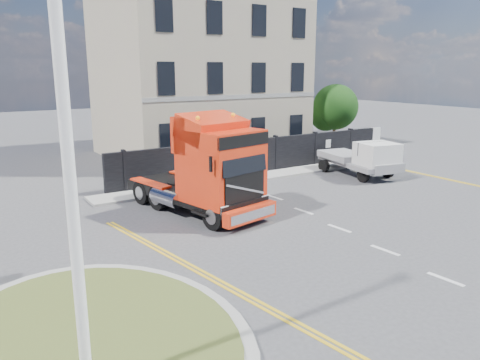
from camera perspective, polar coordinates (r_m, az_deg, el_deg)
ground at (r=16.42m, az=3.60°, el=-7.37°), size 120.00×120.00×0.00m
traffic_island at (r=11.16m, az=-17.82°, el=-18.19°), size 6.80×6.80×0.17m
hoarding_fence at (r=26.92m, az=3.56°, el=3.06°), size 18.80×0.25×2.00m
georgian_building at (r=32.57m, az=-5.16°, el=13.26°), size 12.30×10.30×12.80m
tree at (r=34.03m, az=11.27°, el=8.46°), size 3.20×3.20×4.80m
pavement_far at (r=26.08m, az=3.72°, el=0.61°), size 20.00×1.60×0.12m
truck at (r=18.72m, az=-3.63°, el=0.99°), size 3.79×7.08×4.02m
flatbed_pickup at (r=26.34m, az=15.38°, el=2.55°), size 2.78×5.11×2.01m
lamppost_island at (r=7.86m, az=-20.41°, el=4.81°), size 0.28×0.56×9.12m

